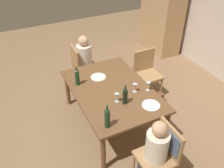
% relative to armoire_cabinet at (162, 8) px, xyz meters
% --- Properties ---
extents(ground_plane, '(10.00, 10.00, 0.00)m').
position_rel_armoire_cabinet_xyz_m(ground_plane, '(1.98, -2.35, -1.10)').
color(ground_plane, '#846647').
extents(armoire_cabinet, '(1.18, 0.62, 2.18)m').
position_rel_armoire_cabinet_xyz_m(armoire_cabinet, '(0.00, 0.00, 0.00)').
color(armoire_cabinet, tan).
rests_on(armoire_cabinet, ground_plane).
extents(dining_table, '(1.76, 1.20, 0.72)m').
position_rel_armoire_cabinet_xyz_m(dining_table, '(1.98, -2.35, -0.45)').
color(dining_table, brown).
rests_on(dining_table, ground_plane).
extents(chair_left_end, '(0.44, 0.44, 0.92)m').
position_rel_armoire_cabinet_xyz_m(chair_left_end, '(0.72, -2.44, -0.56)').
color(chair_left_end, '#A87F51').
rests_on(chair_left_end, ground_plane).
extents(chair_right_end, '(0.44, 0.46, 0.92)m').
position_rel_armoire_cabinet_xyz_m(chair_right_end, '(3.24, -2.22, -0.50)').
color(chair_right_end, '#A87F51').
rests_on(chair_right_end, ground_plane).
extents(chair_far_left, '(0.44, 0.44, 0.92)m').
position_rel_armoire_cabinet_xyz_m(chair_far_left, '(1.50, -1.37, -0.56)').
color(chair_far_left, '#A87F51').
rests_on(chair_far_left, ground_plane).
extents(person_woman_host, '(0.30, 0.35, 1.13)m').
position_rel_armoire_cabinet_xyz_m(person_woman_host, '(0.72, -2.32, -0.44)').
color(person_woman_host, '#33333D').
rests_on(person_woman_host, ground_plane).
extents(person_man_bearded, '(0.29, 0.33, 1.09)m').
position_rel_armoire_cabinet_xyz_m(person_man_bearded, '(3.24, -2.37, -0.46)').
color(person_man_bearded, '#33333D').
rests_on(person_man_bearded, ground_plane).
extents(wine_bottle_tall_green, '(0.07, 0.07, 0.34)m').
position_rel_armoire_cabinet_xyz_m(wine_bottle_tall_green, '(1.61, -2.79, -0.23)').
color(wine_bottle_tall_green, '#19381E').
rests_on(wine_bottle_tall_green, dining_table).
extents(wine_bottle_dark_red, '(0.07, 0.07, 0.32)m').
position_rel_armoire_cabinet_xyz_m(wine_bottle_dark_red, '(2.37, -2.33, -0.24)').
color(wine_bottle_dark_red, black).
rests_on(wine_bottle_dark_red, dining_table).
extents(wine_bottle_short_olive, '(0.08, 0.08, 0.36)m').
position_rel_armoire_cabinet_xyz_m(wine_bottle_short_olive, '(2.69, -2.76, -0.22)').
color(wine_bottle_short_olive, '#19381E').
rests_on(wine_bottle_short_olive, dining_table).
extents(wine_glass_near_left, '(0.07, 0.07, 0.15)m').
position_rel_armoire_cabinet_xyz_m(wine_glass_near_left, '(2.29, -2.42, -0.27)').
color(wine_glass_near_left, silver).
rests_on(wine_glass_near_left, dining_table).
extents(wine_glass_centre, '(0.07, 0.07, 0.15)m').
position_rel_armoire_cabinet_xyz_m(wine_glass_centre, '(2.19, -2.06, -0.27)').
color(wine_glass_centre, silver).
rests_on(wine_glass_centre, dining_table).
extents(wine_glass_near_right, '(0.07, 0.07, 0.15)m').
position_rel_armoire_cabinet_xyz_m(wine_glass_near_right, '(2.25, -1.85, -0.27)').
color(wine_glass_near_right, silver).
rests_on(wine_glass_near_right, dining_table).
extents(dinner_plate_host, '(0.27, 0.27, 0.01)m').
position_rel_armoire_cabinet_xyz_m(dinner_plate_host, '(2.59, -2.01, -0.37)').
color(dinner_plate_host, white).
rests_on(dinner_plate_host, dining_table).
extents(dinner_plate_guest_left, '(0.26, 0.26, 0.01)m').
position_rel_armoire_cabinet_xyz_m(dinner_plate_guest_left, '(1.58, -2.42, -0.37)').
color(dinner_plate_guest_left, white).
rests_on(dinner_plate_guest_left, dining_table).
extents(handbag, '(0.19, 0.30, 0.22)m').
position_rel_armoire_cabinet_xyz_m(handbag, '(1.93, -1.37, -0.99)').
color(handbag, brown).
rests_on(handbag, ground_plane).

